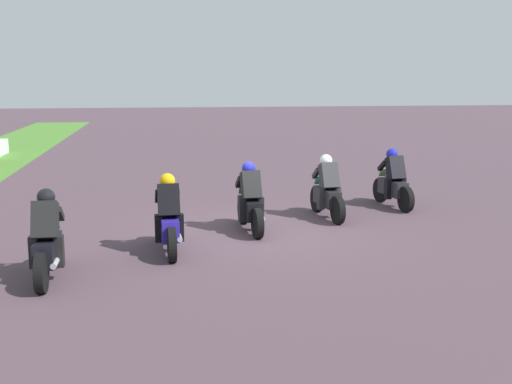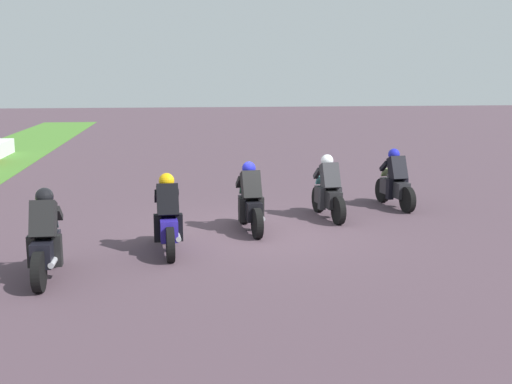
# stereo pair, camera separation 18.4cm
# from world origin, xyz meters

# --- Properties ---
(ground_plane) EXTENTS (120.00, 120.00, 0.00)m
(ground_plane) POSITION_xyz_m (0.00, 0.00, 0.00)
(ground_plane) COLOR #4B3843
(rider_lane_a) EXTENTS (2.04, 0.57, 1.51)m
(rider_lane_a) POSITION_xyz_m (2.16, -3.91, 0.62)
(rider_lane_a) COLOR black
(rider_lane_a) RESTS_ON ground_plane
(rider_lane_b) EXTENTS (2.04, 0.56, 1.51)m
(rider_lane_b) POSITION_xyz_m (1.16, -1.88, 0.62)
(rider_lane_b) COLOR black
(rider_lane_b) RESTS_ON ground_plane
(rider_lane_c) EXTENTS (2.04, 0.55, 1.51)m
(rider_lane_c) POSITION_xyz_m (0.15, 0.13, 0.62)
(rider_lane_c) COLOR black
(rider_lane_c) RESTS_ON ground_plane
(rider_lane_d) EXTENTS (2.04, 0.55, 1.51)m
(rider_lane_d) POSITION_xyz_m (-1.30, 1.91, 0.62)
(rider_lane_d) COLOR black
(rider_lane_d) RESTS_ON ground_plane
(rider_lane_e) EXTENTS (2.04, 0.54, 1.51)m
(rider_lane_e) POSITION_xyz_m (-2.66, 3.91, 0.62)
(rider_lane_e) COLOR black
(rider_lane_e) RESTS_ON ground_plane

